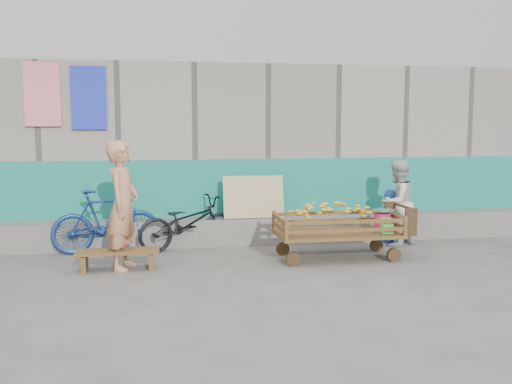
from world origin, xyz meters
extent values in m
plane|color=#53514C|center=(0.00, 0.00, 0.00)|extent=(80.00, 80.00, 0.00)
cube|color=gray|center=(0.00, 4.10, 1.50)|extent=(12.00, 3.00, 3.00)
cube|color=#197D7C|center=(0.00, 2.58, 0.70)|extent=(12.00, 0.03, 1.40)
cube|color=#5E5B58|center=(0.00, 2.35, 0.23)|extent=(12.00, 0.50, 0.45)
cube|color=tan|center=(0.30, 2.22, 0.80)|extent=(1.00, 0.19, 0.68)
cube|color=pink|center=(-3.00, 2.56, 2.45)|extent=(0.55, 0.03, 1.00)
cube|color=#2537C9|center=(-2.30, 2.56, 2.40)|extent=(0.55, 0.03, 1.00)
cube|color=brown|center=(1.35, 1.03, 0.38)|extent=(1.80, 0.90, 0.05)
cylinder|color=#372714|center=(0.60, 0.70, 0.10)|extent=(0.20, 0.06, 0.20)
cube|color=brown|center=(0.48, 0.61, 0.54)|extent=(0.05, 0.05, 0.28)
cylinder|color=#372714|center=(0.60, 1.36, 0.10)|extent=(0.20, 0.06, 0.20)
cube|color=brown|center=(0.48, 1.45, 0.54)|extent=(0.05, 0.05, 0.28)
cylinder|color=#372714|center=(2.10, 0.70, 0.10)|extent=(0.20, 0.06, 0.20)
cube|color=brown|center=(2.22, 0.61, 0.54)|extent=(0.05, 0.05, 0.28)
cylinder|color=#372714|center=(2.10, 1.36, 0.10)|extent=(0.20, 0.06, 0.20)
cube|color=brown|center=(2.22, 1.45, 0.54)|extent=(0.05, 0.05, 0.28)
cube|color=brown|center=(1.35, 0.61, 0.50)|extent=(1.74, 0.04, 0.05)
cube|color=brown|center=(1.35, 0.61, 0.62)|extent=(1.74, 0.04, 0.05)
cube|color=brown|center=(1.35, 1.45, 0.50)|extent=(1.74, 0.04, 0.05)
cube|color=brown|center=(1.35, 1.45, 0.62)|extent=(1.74, 0.04, 0.05)
cube|color=brown|center=(0.48, 1.03, 0.50)|extent=(0.04, 0.84, 0.05)
cube|color=brown|center=(0.48, 1.03, 0.62)|extent=(0.04, 0.84, 0.05)
cube|color=brown|center=(2.22, 1.03, 0.50)|extent=(0.04, 0.84, 0.05)
cube|color=brown|center=(2.22, 1.03, 0.62)|extent=(0.04, 0.84, 0.05)
cylinder|color=#372714|center=(2.40, 1.03, 0.75)|extent=(0.04, 0.80, 0.04)
cube|color=#372714|center=(2.33, 1.40, 0.58)|extent=(0.18, 0.04, 0.40)
cube|color=#372714|center=(2.33, 0.66, 0.58)|extent=(0.18, 0.04, 0.40)
ellipsoid|color=gold|center=(1.25, 1.03, 0.62)|extent=(1.30, 0.70, 0.44)
cylinder|color=#E12472|center=(2.05, 1.03, 0.53)|extent=(0.24, 0.24, 0.26)
cylinder|color=silver|center=(2.05, 1.03, 0.67)|extent=(0.03, 0.03, 0.06)
cylinder|color=silver|center=(2.05, 1.03, 0.71)|extent=(0.34, 0.34, 0.02)
cube|color=#51E44F|center=(2.00, 0.75, 0.52)|extent=(0.16, 0.12, 0.22)
cube|color=brown|center=(-1.81, 0.91, 0.26)|extent=(1.11, 0.33, 0.04)
cube|color=brown|center=(-2.25, 0.91, 0.11)|extent=(0.07, 0.31, 0.22)
cube|color=brown|center=(-1.36, 0.91, 0.11)|extent=(0.07, 0.31, 0.22)
imported|color=tan|center=(-1.72, 0.97, 0.88)|extent=(0.58, 0.73, 1.76)
imported|color=silver|center=(2.60, 1.76, 0.71)|extent=(0.86, 0.80, 1.41)
imported|color=#254CA9|center=(2.60, 2.01, 0.45)|extent=(0.52, 0.47, 0.90)
imported|color=black|center=(-0.80, 2.05, 0.43)|extent=(1.72, 1.08, 0.85)
imported|color=navy|center=(-2.04, 2.05, 0.49)|extent=(1.70, 0.76, 0.99)
camera|label=1|loc=(-1.28, -6.92, 1.97)|focal=40.00mm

